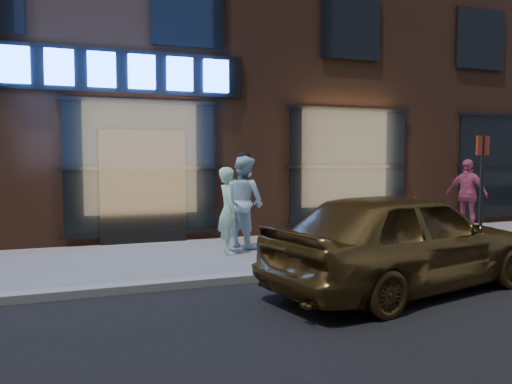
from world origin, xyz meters
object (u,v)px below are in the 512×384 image
at_px(passerby, 466,194).
at_px(sign_post, 482,183).
at_px(man_bowtie, 228,211).
at_px(man_cap, 244,202).
at_px(gold_sedan, 404,240).

bearing_deg(passerby, sign_post, -62.45).
xyz_separation_m(man_bowtie, sign_post, (4.27, -1.86, 0.53)).
bearing_deg(passerby, man_cap, -108.96).
bearing_deg(man_bowtie, gold_sedan, -150.35).
bearing_deg(man_cap, sign_post, -145.64).
xyz_separation_m(passerby, gold_sedan, (-5.14, -4.36, -0.19)).
xyz_separation_m(passerby, sign_post, (-2.33, -2.86, 0.46)).
height_order(man_bowtie, sign_post, sign_post).
relative_size(passerby, gold_sedan, 0.43).
bearing_deg(passerby, man_bowtie, -104.67).
bearing_deg(gold_sedan, man_cap, 1.28).
xyz_separation_m(man_bowtie, gold_sedan, (1.47, -3.37, -0.12)).
relative_size(man_bowtie, gold_sedan, 0.40).
height_order(man_cap, sign_post, sign_post).
relative_size(man_bowtie, sign_post, 0.73).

